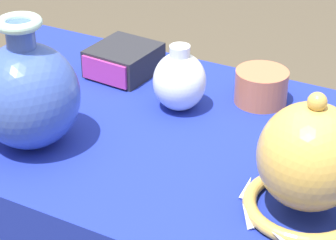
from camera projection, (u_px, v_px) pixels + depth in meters
display_table at (188, 184)px, 1.24m from camera, size 1.17×0.62×0.78m
vase_tall_bulbous at (28, 94)px, 1.14m from camera, size 0.18×0.18×0.24m
vase_dome_bell at (309, 165)px, 0.98m from camera, size 0.20×0.20×0.21m
mosaic_tile_box at (123, 60)px, 1.43m from camera, size 0.14×0.15×0.06m
pot_squat_terracotta at (261, 87)px, 1.31m from camera, size 0.11×0.11×0.07m
jar_round_porcelain at (180, 81)px, 1.28m from camera, size 0.11×0.11×0.13m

